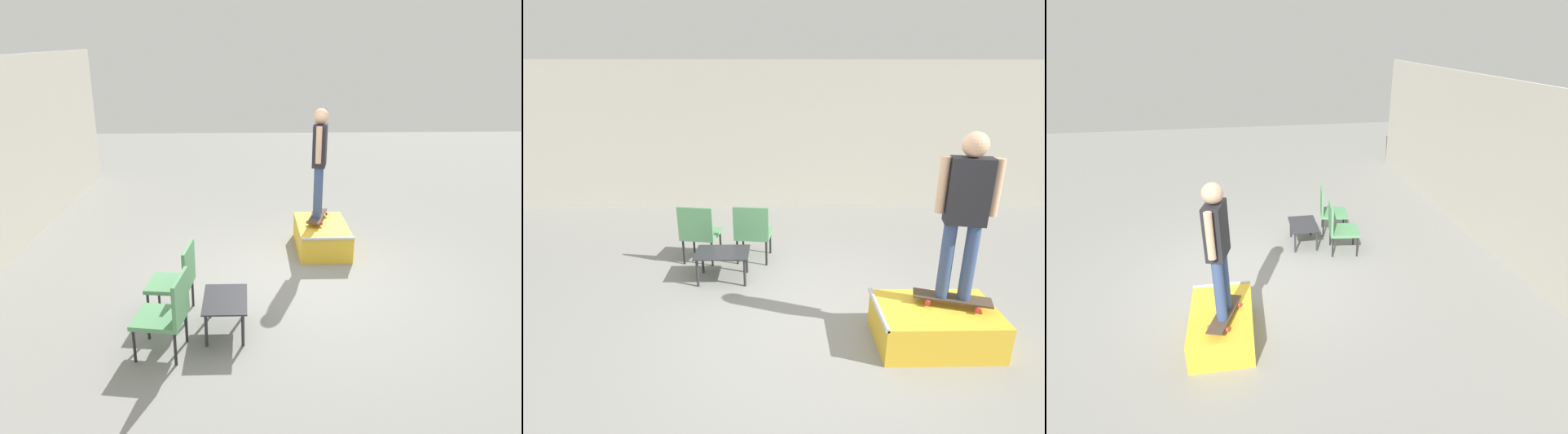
{
  "view_description": "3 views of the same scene",
  "coord_description": "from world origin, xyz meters",
  "views": [
    {
      "loc": [
        -6.36,
        0.79,
        3.23
      ],
      "look_at": [
        -0.42,
        0.61,
        1.13
      ],
      "focal_mm": 35.0,
      "sensor_mm": 36.0,
      "label": 1
    },
    {
      "loc": [
        -0.42,
        -4.07,
        2.71
      ],
      "look_at": [
        -0.34,
        0.77,
        1.01
      ],
      "focal_mm": 28.0,
      "sensor_mm": 36.0,
      "label": 2
    },
    {
      "loc": [
        5.62,
        -0.03,
        3.7
      ],
      "look_at": [
        0.06,
        0.91,
        1.13
      ],
      "focal_mm": 28.0,
      "sensor_mm": 36.0,
      "label": 3
    }
  ],
  "objects": [
    {
      "name": "coffee_table",
      "position": [
        -1.19,
        1.04,
        0.36
      ],
      "size": [
        0.73,
        0.5,
        0.42
      ],
      "color": "#2D2D33",
      "rests_on": "ground_plane"
    },
    {
      "name": "ground_plane",
      "position": [
        0.0,
        0.0,
        0.0
      ],
      "size": [
        24.0,
        24.0,
        0.0
      ],
      "primitive_type": "plane",
      "color": "gray"
    },
    {
      "name": "skateboard_on_ramp",
      "position": [
        1.4,
        -0.36,
        0.5
      ],
      "size": [
        0.8,
        0.43,
        0.07
      ],
      "rotation": [
        0.0,
        0.0,
        -0.31
      ],
      "color": "#473828",
      "rests_on": "skate_ramp_box"
    },
    {
      "name": "skate_ramp_box",
      "position": [
        1.23,
        -0.42,
        0.21
      ],
      "size": [
        1.26,
        0.8,
        0.44
      ],
      "color": "gold",
      "rests_on": "ground_plane"
    },
    {
      "name": "patio_chair_right",
      "position": [
        -0.8,
        1.63,
        0.5
      ],
      "size": [
        0.58,
        0.58,
        0.91
      ],
      "rotation": [
        0.0,
        0.0,
        3.02
      ],
      "color": "black",
      "rests_on": "ground_plane"
    },
    {
      "name": "person_skater",
      "position": [
        1.4,
        -0.36,
        1.52
      ],
      "size": [
        0.56,
        0.28,
        1.72
      ],
      "rotation": [
        0.0,
        0.0,
        -0.22
      ],
      "color": "#384C7A",
      "rests_on": "skateboard_on_ramp"
    },
    {
      "name": "patio_chair_left",
      "position": [
        -1.6,
        1.63,
        0.5
      ],
      "size": [
        0.59,
        0.59,
        0.91
      ],
      "rotation": [
        0.0,
        0.0,
        2.99
      ],
      "color": "black",
      "rests_on": "ground_plane"
    },
    {
      "name": "house_wall_back",
      "position": [
        0.0,
        4.42,
        1.5
      ],
      "size": [
        12.0,
        0.06,
        3.0
      ],
      "color": "beige",
      "rests_on": "ground_plane"
    }
  ]
}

